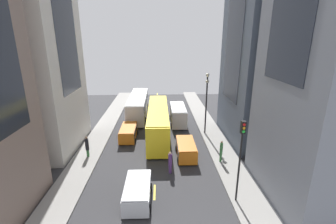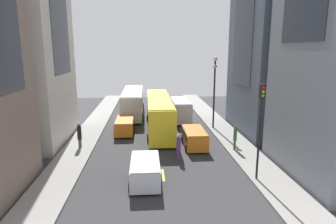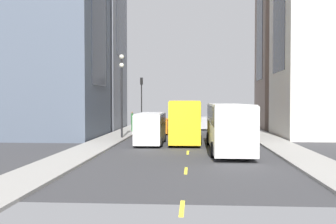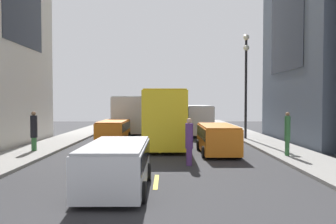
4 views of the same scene
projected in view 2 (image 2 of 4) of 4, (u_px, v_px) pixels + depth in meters
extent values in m
plane|color=#333335|center=(156.00, 125.00, 34.14)|extent=(41.09, 41.09, 0.00)
cube|color=gray|center=(94.00, 126.00, 33.59)|extent=(2.74, 44.00, 0.15)
cube|color=gray|center=(216.00, 123.00, 34.66)|extent=(2.74, 44.00, 0.15)
cube|color=yellow|center=(163.00, 175.00, 20.49)|extent=(0.16, 2.00, 0.01)
cube|color=yellow|center=(159.00, 144.00, 27.31)|extent=(0.16, 2.00, 0.01)
cube|color=yellow|center=(156.00, 125.00, 34.14)|extent=(0.16, 2.00, 0.01)
cube|color=yellow|center=(154.00, 112.00, 40.96)|extent=(0.16, 2.00, 0.01)
cube|color=yellow|center=(153.00, 103.00, 47.79)|extent=(0.16, 2.00, 0.01)
cube|color=yellow|center=(152.00, 97.00, 54.61)|extent=(0.16, 2.00, 0.01)
cube|color=#4C5666|center=(285.00, 24.00, 29.40)|extent=(8.58, 10.20, 22.35)
cube|color=#1E232D|center=(285.00, 24.00, 29.40)|extent=(8.67, 5.61, 12.29)
cube|color=silver|center=(133.00, 102.00, 39.00)|extent=(2.55, 11.83, 3.00)
cube|color=black|center=(133.00, 96.00, 38.83)|extent=(2.60, 10.88, 1.20)
cube|color=beige|center=(133.00, 91.00, 38.68)|extent=(2.45, 11.35, 0.08)
cylinder|color=black|center=(126.00, 106.00, 42.76)|extent=(0.46, 1.00, 1.00)
cylinder|color=black|center=(142.00, 106.00, 42.93)|extent=(0.46, 1.00, 1.00)
cylinder|color=black|center=(122.00, 118.00, 35.61)|extent=(0.46, 1.00, 1.00)
cylinder|color=black|center=(142.00, 117.00, 35.79)|extent=(0.46, 1.00, 1.00)
cube|color=yellow|center=(159.00, 113.00, 31.75)|extent=(2.45, 13.67, 3.30)
cube|color=black|center=(159.00, 105.00, 31.57)|extent=(2.50, 12.57, 1.48)
cube|color=gold|center=(159.00, 98.00, 31.40)|extent=(2.35, 13.12, 0.08)
cylinder|color=black|center=(148.00, 118.00, 36.11)|extent=(0.44, 0.76, 0.76)
cylinder|color=black|center=(167.00, 117.00, 36.28)|extent=(0.44, 0.76, 0.76)
cylinder|color=black|center=(149.00, 138.00, 27.85)|extent=(0.44, 0.76, 0.76)
cylinder|color=black|center=(173.00, 137.00, 28.02)|extent=(0.44, 0.76, 0.76)
cube|color=white|center=(181.00, 110.00, 36.05)|extent=(2.05, 6.05, 2.30)
cube|color=black|center=(181.00, 104.00, 35.90)|extent=(2.09, 5.57, 0.69)
cube|color=silver|center=(181.00, 100.00, 35.81)|extent=(1.97, 5.81, 0.08)
cylinder|color=black|center=(172.00, 114.00, 38.02)|extent=(0.37, 0.72, 0.72)
cylinder|color=black|center=(186.00, 114.00, 38.16)|extent=(0.37, 0.72, 0.72)
cylinder|color=black|center=(174.00, 121.00, 34.36)|extent=(0.37, 0.72, 0.72)
cylinder|color=black|center=(190.00, 121.00, 34.50)|extent=(0.37, 0.72, 0.72)
cube|color=orange|center=(194.00, 138.00, 26.32)|extent=(1.83, 4.22, 1.35)
cube|color=black|center=(194.00, 134.00, 26.24)|extent=(1.87, 3.88, 0.57)
cube|color=#BE6115|center=(194.00, 130.00, 26.17)|extent=(1.76, 4.05, 0.08)
cylinder|color=black|center=(183.00, 139.00, 27.64)|extent=(0.33, 0.62, 0.62)
cylinder|color=black|center=(201.00, 139.00, 27.77)|extent=(0.33, 0.62, 0.62)
cylinder|color=black|center=(187.00, 148.00, 25.09)|extent=(0.33, 0.62, 0.62)
cylinder|color=black|center=(206.00, 148.00, 25.22)|extent=(0.33, 0.62, 0.62)
cube|color=#B7BABF|center=(145.00, 171.00, 19.23)|extent=(1.89, 4.11, 1.28)
cube|color=black|center=(145.00, 166.00, 19.16)|extent=(1.93, 3.78, 0.54)
cube|color=#9C9EA2|center=(145.00, 161.00, 19.08)|extent=(1.81, 3.95, 0.08)
cylinder|color=black|center=(133.00, 170.00, 20.51)|extent=(0.34, 0.62, 0.62)
cylinder|color=black|center=(158.00, 170.00, 20.64)|extent=(0.34, 0.62, 0.62)
cylinder|color=black|center=(131.00, 187.00, 18.02)|extent=(0.34, 0.62, 0.62)
cylinder|color=black|center=(159.00, 186.00, 18.15)|extent=(0.34, 0.62, 0.62)
cube|color=orange|center=(125.00, 126.00, 30.55)|extent=(1.82, 4.36, 1.30)
cube|color=black|center=(125.00, 123.00, 30.48)|extent=(1.85, 4.02, 0.55)
cube|color=#BE6115|center=(125.00, 119.00, 30.41)|extent=(1.75, 4.19, 0.08)
cylinder|color=black|center=(118.00, 127.00, 31.92)|extent=(0.33, 0.62, 0.62)
cylinder|color=black|center=(133.00, 127.00, 32.04)|extent=(0.33, 0.62, 0.62)
cylinder|color=black|center=(116.00, 134.00, 29.28)|extent=(0.33, 0.62, 0.62)
cylinder|color=black|center=(132.00, 134.00, 29.40)|extent=(0.33, 0.62, 0.62)
cylinder|color=#336B38|center=(80.00, 143.00, 25.78)|extent=(0.27, 0.27, 0.74)
cylinder|color=black|center=(79.00, 133.00, 25.58)|extent=(0.36, 0.36, 1.23)
sphere|color=#8C6647|center=(79.00, 125.00, 25.42)|extent=(0.23, 0.23, 0.23)
cylinder|color=#336B38|center=(235.00, 145.00, 25.23)|extent=(0.21, 0.21, 0.79)
cylinder|color=#336B38|center=(235.00, 134.00, 25.02)|extent=(0.29, 0.29, 1.22)
sphere|color=#8C6647|center=(236.00, 126.00, 24.87)|extent=(0.21, 0.21, 0.21)
cylinder|color=#593372|center=(178.00, 155.00, 23.27)|extent=(0.26, 0.26, 0.77)
cylinder|color=#593372|center=(178.00, 144.00, 23.07)|extent=(0.35, 0.35, 1.14)
sphere|color=tan|center=(179.00, 135.00, 22.93)|extent=(0.23, 0.23, 0.23)
cylinder|color=black|center=(259.00, 140.00, 19.03)|extent=(0.14, 0.14, 5.47)
cube|color=black|center=(262.00, 91.00, 18.36)|extent=(0.32, 0.32, 0.90)
sphere|color=red|center=(264.00, 88.00, 18.13)|extent=(0.20, 0.20, 0.20)
sphere|color=orange|center=(263.00, 92.00, 18.19)|extent=(0.20, 0.20, 0.20)
sphere|color=green|center=(263.00, 96.00, 18.24)|extent=(0.20, 0.20, 0.20)
cylinder|color=black|center=(214.00, 95.00, 31.75)|extent=(0.18, 0.18, 7.35)
sphere|color=silver|center=(215.00, 59.00, 30.94)|extent=(0.44, 0.44, 0.44)
cylinder|color=black|center=(214.00, 98.00, 31.82)|extent=(0.18, 0.18, 6.56)
sphere|color=silver|center=(215.00, 66.00, 31.10)|extent=(0.44, 0.44, 0.44)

